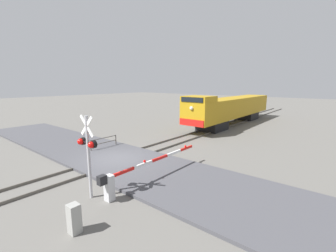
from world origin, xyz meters
name	(u,v)px	position (x,y,z in m)	size (l,w,h in m)	color
ground_plane	(117,161)	(0.00, 0.00, 0.00)	(160.00, 160.00, 0.00)	#605E59
rail_track_left	(111,157)	(-0.72, 0.00, 0.07)	(0.08, 80.00, 0.15)	#59544C
rail_track_right	(124,162)	(0.72, 0.00, 0.07)	(0.08, 80.00, 0.15)	#59544C
road_surface	(117,160)	(0.00, 0.00, 0.08)	(36.00, 5.58, 0.16)	#47474C
locomotive	(231,108)	(0.00, 17.92, 2.03)	(2.87, 18.66, 3.89)	black
crossing_signal	(88,148)	(3.11, -3.96, 2.35)	(1.18, 0.33, 3.81)	#ADADB2
crossing_gate	(128,176)	(3.99, -2.50, 0.83)	(0.36, 7.06, 1.30)	silver
utility_cabinet	(74,219)	(4.90, -5.71, 0.53)	(0.39, 0.37, 1.07)	#999993
guard_railing	(104,142)	(-3.00, 1.07, 0.61)	(0.08, 2.40, 0.95)	#4C4742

